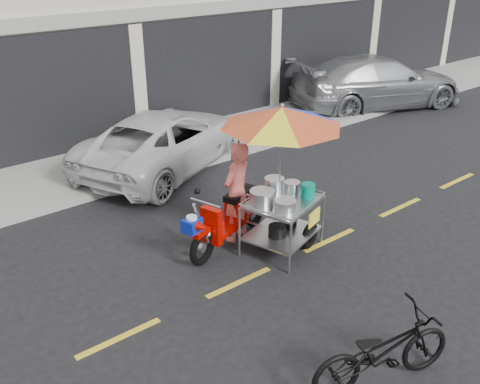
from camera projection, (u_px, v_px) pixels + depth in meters
ground at (329, 240)px, 9.22m from camera, size 90.00×90.00×0.00m
sidewalk at (163, 148)px, 13.07m from camera, size 45.00×3.00×0.15m
centerline at (329, 240)px, 9.22m from camera, size 42.00×0.10×0.01m
white_pickup at (166, 140)px, 11.94m from camera, size 5.14×3.87×1.30m
silver_pickup at (377, 82)px, 16.22m from camera, size 5.81×3.74×1.57m
near_bicycle at (382, 351)px, 6.08m from camera, size 1.91×1.13×0.95m
food_vendor_rig at (264, 159)px, 8.45m from camera, size 2.88×2.39×2.49m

